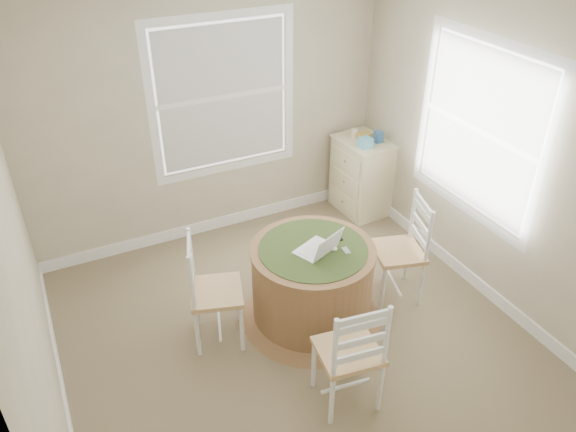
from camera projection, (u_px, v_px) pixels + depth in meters
room at (304, 185)px, 4.16m from camera, size 3.64×3.64×2.64m
round_table at (312, 281)px, 4.64m from camera, size 1.19×1.19×0.73m
chair_left at (216, 292)px, 4.40m from camera, size 0.51×0.52×0.95m
chair_near at (348, 351)px, 3.87m from camera, size 0.47×0.45×0.95m
chair_right at (398, 251)px, 4.86m from camera, size 0.50×0.51×0.95m
laptop at (318, 248)px, 4.42m from camera, size 0.40×0.38×0.22m
mouse at (333, 248)px, 4.46m from camera, size 0.07×0.10×0.03m
phone at (346, 251)px, 4.44m from camera, size 0.05×0.09×0.02m
keys at (338, 240)px, 4.56m from camera, size 0.06×0.06×0.02m
corner_chest at (361, 176)px, 6.12m from camera, size 0.52×0.66×0.84m
tissue_box at (366, 143)px, 5.73m from camera, size 0.13×0.13×0.10m
box_yellow at (365, 136)px, 5.93m from camera, size 0.16×0.11×0.06m
box_blue at (380, 137)px, 5.83m from camera, size 0.08×0.08×0.12m
cup_cream at (353, 132)px, 5.96m from camera, size 0.07×0.07×0.09m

